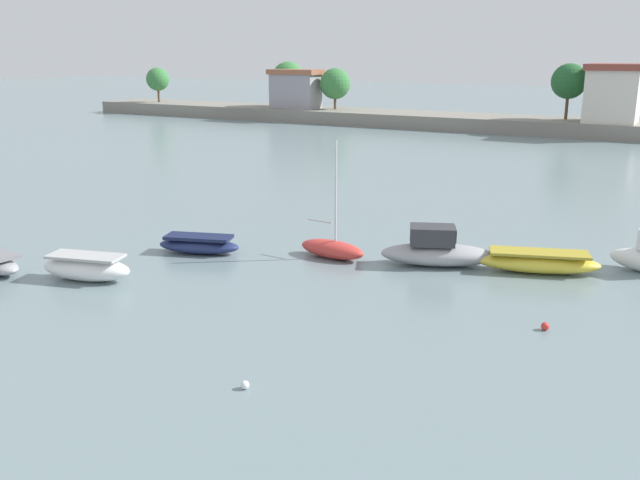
{
  "coord_description": "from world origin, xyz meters",
  "views": [
    {
      "loc": [
        23.62,
        -8.98,
        9.43
      ],
      "look_at": [
        8.45,
        18.09,
        0.91
      ],
      "focal_mm": 38.45,
      "sensor_mm": 36.0,
      "label": 1
    }
  ],
  "objects_px": {
    "moored_boat_3": "(199,245)",
    "moored_boat_6": "(538,262)",
    "moored_boat_4": "(332,248)",
    "mooring_buoy_0": "(545,326)",
    "moored_boat_5": "(437,251)",
    "moored_boat_2": "(87,268)",
    "mooring_buoy_1": "(245,385)"
  },
  "relations": [
    {
      "from": "moored_boat_3",
      "to": "moored_boat_6",
      "type": "xyz_separation_m",
      "value": [
        15.05,
        4.97,
        0.05
      ]
    },
    {
      "from": "moored_boat_3",
      "to": "moored_boat_4",
      "type": "bearing_deg",
      "value": 4.02
    },
    {
      "from": "mooring_buoy_0",
      "to": "moored_boat_3",
      "type": "bearing_deg",
      "value": 174.43
    },
    {
      "from": "moored_boat_4",
      "to": "mooring_buoy_0",
      "type": "relative_size",
      "value": 19.24
    },
    {
      "from": "moored_boat_3",
      "to": "moored_boat_5",
      "type": "relative_size",
      "value": 0.78
    },
    {
      "from": "moored_boat_5",
      "to": "moored_boat_6",
      "type": "relative_size",
      "value": 0.99
    },
    {
      "from": "moored_boat_2",
      "to": "mooring_buoy_1",
      "type": "height_order",
      "value": "moored_boat_2"
    },
    {
      "from": "moored_boat_2",
      "to": "moored_boat_6",
      "type": "bearing_deg",
      "value": 17.03
    },
    {
      "from": "moored_boat_2",
      "to": "moored_boat_5",
      "type": "distance_m",
      "value": 15.46
    },
    {
      "from": "moored_boat_5",
      "to": "moored_boat_6",
      "type": "height_order",
      "value": "moored_boat_5"
    },
    {
      "from": "moored_boat_2",
      "to": "mooring_buoy_0",
      "type": "height_order",
      "value": "moored_boat_2"
    },
    {
      "from": "moored_boat_5",
      "to": "mooring_buoy_1",
      "type": "height_order",
      "value": "moored_boat_5"
    },
    {
      "from": "moored_boat_5",
      "to": "moored_boat_3",
      "type": "bearing_deg",
      "value": 176.54
    },
    {
      "from": "moored_boat_5",
      "to": "mooring_buoy_0",
      "type": "height_order",
      "value": "moored_boat_5"
    },
    {
      "from": "moored_boat_5",
      "to": "mooring_buoy_0",
      "type": "xyz_separation_m",
      "value": [
        5.98,
        -5.4,
        -0.54
      ]
    },
    {
      "from": "moored_boat_3",
      "to": "mooring_buoy_0",
      "type": "xyz_separation_m",
      "value": [
        16.72,
        -1.63,
        -0.27
      ]
    },
    {
      "from": "moored_boat_2",
      "to": "mooring_buoy_1",
      "type": "distance_m",
      "value": 12.59
    },
    {
      "from": "moored_boat_2",
      "to": "moored_boat_3",
      "type": "height_order",
      "value": "moored_boat_2"
    },
    {
      "from": "moored_boat_6",
      "to": "moored_boat_4",
      "type": "bearing_deg",
      "value": 177.06
    },
    {
      "from": "moored_boat_3",
      "to": "moored_boat_5",
      "type": "height_order",
      "value": "moored_boat_5"
    },
    {
      "from": "moored_boat_6",
      "to": "mooring_buoy_0",
      "type": "height_order",
      "value": "moored_boat_6"
    },
    {
      "from": "moored_boat_2",
      "to": "moored_boat_4",
      "type": "distance_m",
      "value": 11.06
    },
    {
      "from": "moored_boat_4",
      "to": "moored_boat_2",
      "type": "bearing_deg",
      "value": -128.15
    },
    {
      "from": "mooring_buoy_0",
      "to": "mooring_buoy_1",
      "type": "distance_m",
      "value": 10.99
    },
    {
      "from": "moored_boat_2",
      "to": "moored_boat_4",
      "type": "bearing_deg",
      "value": 31.31
    },
    {
      "from": "moored_boat_2",
      "to": "moored_boat_6",
      "type": "height_order",
      "value": "moored_boat_2"
    },
    {
      "from": "moored_boat_3",
      "to": "mooring_buoy_1",
      "type": "relative_size",
      "value": 16.74
    },
    {
      "from": "mooring_buoy_0",
      "to": "moored_boat_4",
      "type": "bearing_deg",
      "value": 159.08
    },
    {
      "from": "moored_boat_3",
      "to": "mooring_buoy_0",
      "type": "bearing_deg",
      "value": -23.84
    },
    {
      "from": "moored_boat_6",
      "to": "moored_boat_2",
      "type": "bearing_deg",
      "value": -166.03
    },
    {
      "from": "moored_boat_3",
      "to": "mooring_buoy_0",
      "type": "relative_size",
      "value": 14.67
    },
    {
      "from": "moored_boat_2",
      "to": "mooring_buoy_1",
      "type": "bearing_deg",
      "value": -37.74
    }
  ]
}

